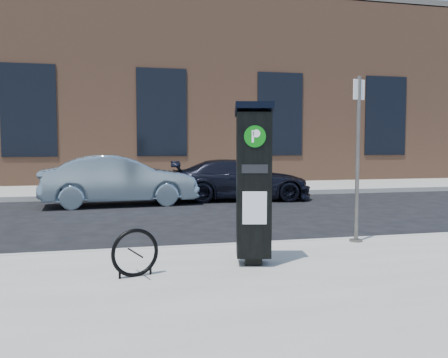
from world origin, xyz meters
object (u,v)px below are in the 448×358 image
object	(u,v)px
sign_pole	(357,160)
bike_rack	(135,253)
car_dark	(241,180)
car_silver	(119,180)
parking_kiosk	(254,182)

from	to	relation	value
sign_pole	bike_rack	xyz separation A→B (m)	(-3.57, -1.26, -1.03)
car_dark	sign_pole	bearing A→B (deg)	-173.47
bike_rack	car_dark	size ratio (longest dim) A/B	0.13
car_silver	sign_pole	bearing A→B (deg)	-156.15
bike_rack	car_dark	bearing A→B (deg)	50.94
parking_kiosk	sign_pole	bearing A→B (deg)	38.99
parking_kiosk	sign_pole	world-z (taller)	sign_pole
parking_kiosk	car_silver	distance (m)	7.99
parking_kiosk	bike_rack	xyz separation A→B (m)	(-1.53, -0.25, -0.79)
car_dark	bike_rack	bearing A→B (deg)	163.85
sign_pole	car_dark	world-z (taller)	sign_pole
parking_kiosk	bike_rack	world-z (taller)	parking_kiosk
parking_kiosk	sign_pole	size ratio (longest dim) A/B	0.80
parking_kiosk	car_silver	size ratio (longest dim) A/B	0.49
bike_rack	car_silver	xyz separation A→B (m)	(-0.08, 8.06, 0.28)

